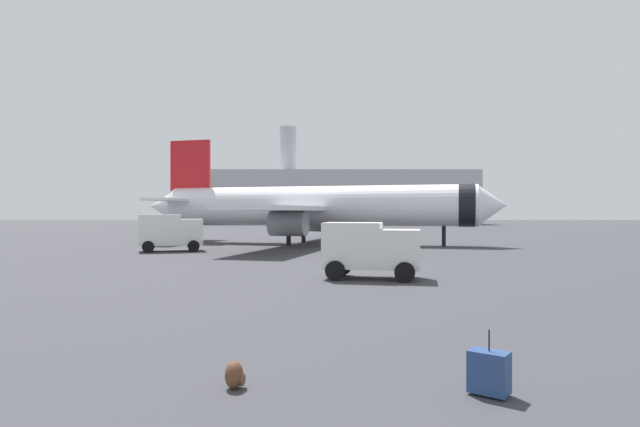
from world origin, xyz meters
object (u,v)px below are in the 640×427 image
at_px(service_truck, 171,231).
at_px(rolling_suitcase, 490,372).
at_px(safety_cone_mid, 375,249).
at_px(cargo_van, 371,247).
at_px(airplane_at_gate, 314,206).
at_px(safety_cone_near, 196,246).
at_px(traveller_backpack, 236,375).
at_px(safety_cone_far, 190,238).
at_px(safety_cone_outer, 373,237).

distance_m(service_truck, rolling_suitcase, 35.17).
bearing_deg(safety_cone_mid, cargo_van, -96.83).
xyz_separation_m(airplane_at_gate, cargo_van, (2.93, -25.92, -2.21)).
bearing_deg(safety_cone_near, traveller_backpack, -75.11).
xyz_separation_m(safety_cone_near, safety_cone_far, (-4.03, 14.09, -0.02)).
height_order(cargo_van, safety_cone_near, cargo_van).
bearing_deg(service_truck, safety_cone_far, 98.26).
distance_m(airplane_at_gate, safety_cone_mid, 14.04).
xyz_separation_m(safety_cone_mid, safety_cone_outer, (1.98, 20.32, -0.12)).
bearing_deg(safety_cone_near, safety_cone_mid, -13.96).
distance_m(airplane_at_gate, safety_cone_outer, 10.40).
bearing_deg(safety_cone_outer, safety_cone_near, -132.80).
xyz_separation_m(cargo_van, traveller_backpack, (-3.81, -14.83, -1.22)).
distance_m(safety_cone_far, traveller_backpack, 47.00).
distance_m(service_truck, traveller_backpack, 33.30).
xyz_separation_m(safety_cone_near, rolling_suitcase, (12.63, -31.58, -0.02)).
height_order(safety_cone_mid, safety_cone_outer, safety_cone_mid).
height_order(safety_cone_far, rolling_suitcase, rolling_suitcase).
bearing_deg(airplane_at_gate, rolling_suitcase, -85.22).
xyz_separation_m(service_truck, rolling_suitcase, (14.67, -31.95, -1.22)).
height_order(safety_cone_near, safety_cone_outer, safety_cone_near).
height_order(airplane_at_gate, safety_cone_outer, airplane_at_gate).
relative_size(service_truck, safety_cone_mid, 6.26).
height_order(airplane_at_gate, service_truck, airplane_at_gate).
distance_m(service_truck, safety_cone_near, 2.39).
height_order(airplane_at_gate, traveller_backpack, airplane_at_gate).
xyz_separation_m(service_truck, safety_cone_mid, (15.72, -3.76, -1.20)).
relative_size(airplane_at_gate, safety_cone_mid, 42.34).
relative_size(safety_cone_outer, traveller_backpack, 1.25).
distance_m(cargo_van, safety_cone_mid, 13.16).
distance_m(safety_cone_near, rolling_suitcase, 34.01).
relative_size(service_truck, cargo_van, 1.11).
height_order(airplane_at_gate, safety_cone_far, airplane_at_gate).
height_order(safety_cone_near, rolling_suitcase, rolling_suitcase).
bearing_deg(traveller_backpack, rolling_suitcase, -4.27).
bearing_deg(cargo_van, airplane_at_gate, 96.44).
bearing_deg(traveller_backpack, safety_cone_mid, 79.09).
distance_m(service_truck, safety_cone_outer, 24.27).
bearing_deg(service_truck, traveller_backpack, -71.88).
distance_m(airplane_at_gate, safety_cone_far, 14.38).
height_order(service_truck, traveller_backpack, service_truck).
height_order(safety_cone_far, safety_cone_outer, safety_cone_far).
bearing_deg(service_truck, safety_cone_outer, 43.08).
bearing_deg(airplane_at_gate, safety_cone_far, 160.83).
xyz_separation_m(airplane_at_gate, safety_cone_near, (-9.19, -9.50, -3.25)).
bearing_deg(airplane_at_gate, service_truck, -140.88).
relative_size(airplane_at_gate, safety_cone_near, 42.84).
xyz_separation_m(service_truck, safety_cone_outer, (17.70, 16.55, -1.31)).
distance_m(safety_cone_outer, rolling_suitcase, 48.59).
distance_m(service_truck, safety_cone_mid, 16.21).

